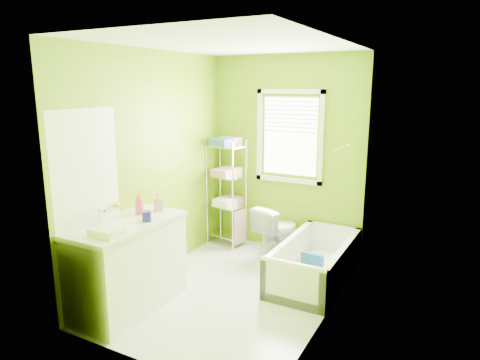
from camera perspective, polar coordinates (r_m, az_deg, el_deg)
The scene contains 9 objects.
ground at distance 4.87m, azimuth -0.79°, elevation -14.42°, with size 2.90×2.90×0.00m, color silver.
room_envelope at distance 4.39m, azimuth -0.85°, elevation 3.88°, with size 2.14×2.94×2.62m.
window at distance 5.65m, azimuth 6.64°, elevation 6.41°, with size 0.92×0.05×1.22m.
door at distance 4.38m, azimuth -19.39°, elevation -4.22°, with size 0.09×0.80×2.00m.
right_wall_decor at distance 4.03m, azimuth 12.04°, elevation -0.47°, with size 0.04×1.48×1.17m.
bathtub at distance 5.09m, azimuth 9.86°, elevation -11.43°, with size 0.70×1.51×0.49m.
toilet at distance 5.67m, azimuth 4.95°, elevation -6.71°, with size 0.38×0.67×0.69m, color white.
vanity at distance 4.47m, azimuth -14.73°, elevation -10.65°, with size 0.62×1.20×1.13m.
wire_shelf_unit at distance 5.90m, azimuth -1.68°, elevation -0.10°, with size 0.55×0.45×1.51m.
Camera 1 is at (2.10, -3.80, 2.21)m, focal length 32.00 mm.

